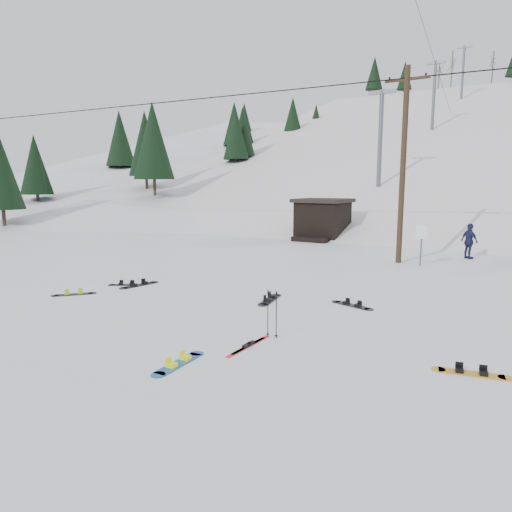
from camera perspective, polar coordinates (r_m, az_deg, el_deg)
The scene contains 21 objects.
ground at distance 11.56m, azimuth -11.43°, elevation -9.98°, with size 200.00×200.00×0.00m, color white.
ski_slope at distance 65.28m, azimuth 24.33°, elevation -5.77°, with size 60.00×75.00×45.00m, color white.
ridge_left at distance 72.39m, azimuth -5.96°, elevation -2.80°, with size 34.00×85.00×38.00m, color white.
treeline_left at distance 63.54m, azimuth -9.13°, elevation 5.51°, with size 20.00×64.00×10.00m, color black, non-canonical shape.
treeline_crest at distance 94.29m, azimuth 27.36°, elevation 5.72°, with size 50.00×6.00×10.00m, color black, non-canonical shape.
utility_pole at distance 22.62m, azimuth 17.91°, elevation 10.98°, with size 2.00×0.26×9.00m.
trail_sign at distance 22.08m, azimuth 19.98°, elevation 2.08°, with size 0.50×0.09×1.85m.
lift_hut at distance 31.56m, azimuth 8.31°, elevation 4.60°, with size 3.40×4.10×2.75m.
lift_tower_near at distance 39.85m, azimuth 15.30°, elevation 14.63°, with size 2.20×0.36×8.00m.
lift_tower_mid at distance 60.00m, azimuth 21.38°, elevation 18.60°, with size 2.20×0.36×8.00m.
lift_tower_far at distance 80.60m, azimuth 24.47°, elevation 20.48°, with size 2.20×0.36×8.00m.
hero_snowboard at distance 9.91m, azimuth -9.65°, elevation -13.04°, with size 0.36×1.58×0.11m.
hero_skis at distance 10.76m, azimuth -0.94°, elevation -11.12°, with size 0.13×1.67×0.09m.
ski_poles at distance 11.20m, azimuth 2.02°, elevation -7.19°, with size 0.32×0.09×1.18m.
board_scatter_a at distance 17.66m, azimuth -15.89°, elevation -3.45°, with size 1.22×0.86×0.10m.
board_scatter_b at distance 17.48m, azimuth -14.39°, elevation -3.50°, with size 0.52×1.64×0.12m.
board_scatter_c at distance 16.74m, azimuth -21.82°, elevation -4.42°, with size 1.04×1.18×0.10m.
board_scatter_d at distance 14.47m, azimuth 11.92°, elevation -6.01°, with size 1.46×0.61×0.11m.
board_scatter_e at distance 10.24m, azimuth 25.30°, elevation -13.07°, with size 1.46×0.53×0.10m.
board_scatter_f at distance 14.84m, azimuth 1.75°, elevation -5.43°, with size 0.59×1.67×0.12m.
skier_navy at distance 25.21m, azimuth 25.11°, elevation 1.68°, with size 1.04×0.44×1.78m, color #1B1F45.
Camera 1 is at (7.57, -7.91, 3.72)m, focal length 32.00 mm.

